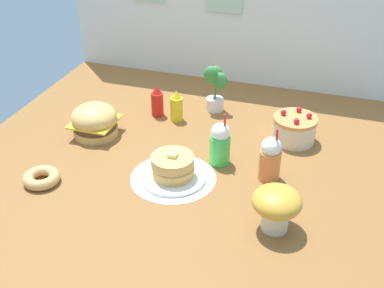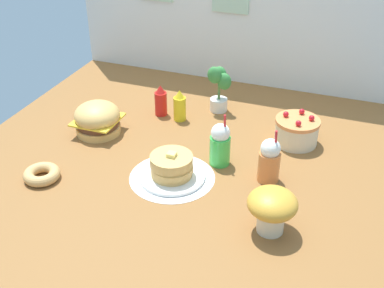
% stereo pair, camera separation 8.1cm
% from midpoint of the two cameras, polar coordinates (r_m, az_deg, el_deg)
% --- Properties ---
extents(ground_plane, '(2.10, 2.12, 0.02)m').
position_cam_midpoint_polar(ground_plane, '(2.46, -1.48, -2.29)').
color(ground_plane, brown).
extents(doily_mat, '(0.41, 0.41, 0.00)m').
position_cam_midpoint_polar(doily_mat, '(2.35, -1.32, -3.88)').
color(doily_mat, white).
rests_on(doily_mat, ground_plane).
extents(burger, '(0.25, 0.25, 0.18)m').
position_cam_midpoint_polar(burger, '(2.70, -10.07, 2.89)').
color(burger, '#DBA859').
rests_on(burger, ground_plane).
extents(pancake_stack, '(0.32, 0.32, 0.14)m').
position_cam_midpoint_polar(pancake_stack, '(2.31, -1.36, -2.81)').
color(pancake_stack, white).
rests_on(pancake_stack, doily_mat).
extents(layer_cake, '(0.23, 0.23, 0.17)m').
position_cam_midpoint_polar(layer_cake, '(2.64, 12.91, 1.49)').
color(layer_cake, beige).
rests_on(layer_cake, ground_plane).
extents(ketchup_bottle, '(0.07, 0.07, 0.19)m').
position_cam_midpoint_polar(ketchup_bottle, '(2.85, -2.82, 4.98)').
color(ketchup_bottle, red).
rests_on(ketchup_bottle, ground_plane).
extents(mustard_bottle, '(0.07, 0.07, 0.19)m').
position_cam_midpoint_polar(mustard_bottle, '(2.79, -0.60, 4.41)').
color(mustard_bottle, yellow).
rests_on(mustard_bottle, ground_plane).
extents(cream_soda_cup, '(0.10, 0.10, 0.28)m').
position_cam_midpoint_polar(cream_soda_cup, '(2.40, 4.25, -0.05)').
color(cream_soda_cup, green).
rests_on(cream_soda_cup, ground_plane).
extents(orange_float_cup, '(0.10, 0.10, 0.28)m').
position_cam_midpoint_polar(orange_float_cup, '(2.30, 9.97, -1.90)').
color(orange_float_cup, orange).
rests_on(orange_float_cup, ground_plane).
extents(donut_pink_glaze, '(0.17, 0.17, 0.05)m').
position_cam_midpoint_polar(donut_pink_glaze, '(2.42, -16.11, -3.38)').
color(donut_pink_glaze, tan).
rests_on(donut_pink_glaze, ground_plane).
extents(potted_plant, '(0.14, 0.11, 0.28)m').
position_cam_midpoint_polar(potted_plant, '(2.87, 3.99, 6.61)').
color(potted_plant, white).
rests_on(potted_plant, ground_plane).
extents(mushroom_stool, '(0.20, 0.20, 0.20)m').
position_cam_midpoint_polar(mushroom_stool, '(2.01, 10.43, -7.22)').
color(mushroom_stool, beige).
rests_on(mushroom_stool, ground_plane).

